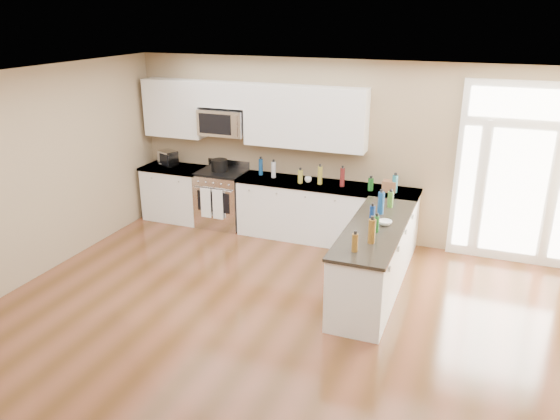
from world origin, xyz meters
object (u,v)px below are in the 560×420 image
at_px(kitchen_range, 222,198).
at_px(toaster_oven, 168,158).
at_px(stockpot, 219,165).
at_px(peninsula_cabinet, 374,262).

height_order(kitchen_range, toaster_oven, toaster_oven).
distance_m(kitchen_range, stockpot, 0.58).
distance_m(peninsula_cabinet, stockpot, 3.36).
distance_m(kitchen_range, toaster_oven, 1.21).
relative_size(kitchen_range, toaster_oven, 3.61).
bearing_deg(toaster_oven, kitchen_range, 19.88).
height_order(stockpot, toaster_oven, toaster_oven).
relative_size(stockpot, toaster_oven, 0.90).
xyz_separation_m(kitchen_range, toaster_oven, (-1.05, 0.06, 0.59)).
relative_size(peninsula_cabinet, kitchen_range, 2.15).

